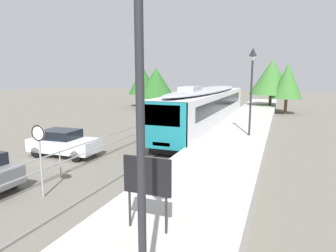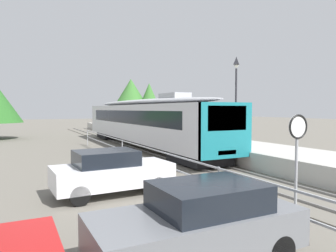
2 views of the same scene
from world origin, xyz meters
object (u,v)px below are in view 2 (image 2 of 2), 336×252
Objects in this scene: commuter_train at (143,120)px; platform_lamp_mid_platform at (236,82)px; parked_hatchback_grey at (199,223)px; parked_hatchback_white at (111,172)px; speed_limit_sign at (297,142)px.

platform_lamp_mid_platform reaches higher than commuter_train.
platform_lamp_mid_platform reaches higher than parked_hatchback_grey.
parked_hatchback_white is (-5.66, -11.24, -1.36)m from commuter_train.
platform_lamp_mid_platform is 1.33× the size of parked_hatchback_grey.
commuter_train is 5.07× the size of parked_hatchback_white.
platform_lamp_mid_platform reaches higher than parked_hatchback_white.
commuter_train is 5.15× the size of parked_hatchback_grey.
commuter_train is 7.44m from platform_lamp_mid_platform.
platform_lamp_mid_platform is 1.91× the size of speed_limit_sign.
speed_limit_sign is 0.70× the size of parked_hatchback_grey.
platform_lamp_mid_platform is (4.10, -5.70, 2.47)m from commuter_train.
speed_limit_sign is at bearing 9.16° from parked_hatchback_grey.
commuter_train reaches higher than speed_limit_sign.
commuter_train is 17.64m from parked_hatchback_grey.
commuter_train is 16.36m from speed_limit_sign.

